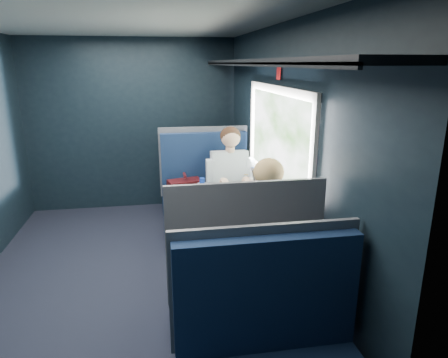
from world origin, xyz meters
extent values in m
cube|color=black|center=(0.00, 0.00, -0.01)|extent=(2.80, 4.20, 0.01)
cube|color=black|center=(1.45, 0.00, 1.15)|extent=(0.10, 4.20, 2.30)
cube|color=black|center=(0.00, 2.15, 1.15)|extent=(2.80, 0.10, 2.30)
cube|color=black|center=(0.00, -2.15, 1.15)|extent=(2.80, 0.10, 2.30)
cube|color=silver|center=(0.00, 0.00, 2.35)|extent=(2.80, 4.20, 0.10)
cube|color=beige|center=(1.38, 0.00, 1.74)|extent=(0.03, 1.84, 0.07)
cube|color=beige|center=(1.38, 0.00, 0.90)|extent=(0.03, 1.84, 0.07)
cube|color=beige|center=(1.38, -0.89, 1.32)|extent=(0.03, 0.07, 0.78)
cube|color=beige|center=(1.38, 0.89, 1.32)|extent=(0.03, 0.07, 0.78)
cube|color=black|center=(1.22, 0.00, 1.98)|extent=(0.36, 4.10, 0.04)
cube|color=black|center=(1.05, 0.00, 1.96)|extent=(0.02, 4.10, 0.03)
cube|color=red|center=(1.38, 0.00, 1.89)|extent=(0.01, 0.10, 0.12)
cylinder|color=#54565E|center=(0.88, 0.00, 0.35)|extent=(0.08, 0.08, 0.70)
cube|color=silver|center=(1.06, 0.00, 0.72)|extent=(0.62, 1.00, 0.04)
cube|color=#0D1C3C|center=(0.85, 0.78, 0.23)|extent=(1.00, 0.50, 0.45)
cube|color=#0D1C3C|center=(0.85, 1.08, 0.82)|extent=(1.00, 0.10, 0.75)
cube|color=#54565E|center=(0.85, 1.14, 0.85)|extent=(1.04, 0.03, 0.82)
cube|color=#54565E|center=(0.85, 0.73, 0.55)|extent=(0.06, 0.40, 0.20)
cube|color=#450E11|center=(0.60, 0.85, 0.58)|extent=(0.40, 0.28, 0.26)
cylinder|color=#450E11|center=(0.60, 0.85, 0.76)|extent=(0.07, 0.16, 0.03)
cylinder|color=silver|center=(0.77, 0.64, 0.59)|extent=(0.10, 0.10, 0.27)
cylinder|color=#1739AC|center=(0.77, 0.64, 0.75)|extent=(0.06, 0.06, 0.06)
cube|color=#0D1C3C|center=(0.85, -0.78, 0.23)|extent=(1.00, 0.50, 0.45)
cube|color=#0D1C3C|center=(0.85, -1.08, 0.82)|extent=(1.00, 0.10, 0.75)
cube|color=#54565E|center=(0.85, -1.14, 0.85)|extent=(1.04, 0.03, 0.82)
cube|color=#54565E|center=(0.85, -0.73, 0.55)|extent=(0.06, 0.40, 0.20)
cube|color=#0D1C3C|center=(0.85, 1.88, 0.23)|extent=(1.00, 0.40, 0.45)
cube|color=#0D1C3C|center=(0.85, 1.64, 0.78)|extent=(1.00, 0.10, 0.66)
cube|color=#54565E|center=(0.85, 1.59, 0.80)|extent=(1.04, 0.03, 0.72)
cube|color=#0D1C3C|center=(0.85, -1.64, 0.78)|extent=(1.00, 0.10, 0.66)
cube|color=#54565E|center=(0.85, -1.59, 0.80)|extent=(1.04, 0.03, 0.72)
cube|color=black|center=(1.10, 0.64, 0.53)|extent=(0.36, 0.44, 0.16)
cube|color=black|center=(1.10, 0.44, 0.23)|extent=(0.32, 0.12, 0.45)
cube|color=#B0C3D0|center=(1.10, 0.80, 0.78)|extent=(0.40, 0.29, 0.53)
cylinder|color=#D8A88C|center=(1.10, 0.76, 1.06)|extent=(0.10, 0.10, 0.06)
sphere|color=#D8A88C|center=(1.10, 0.74, 1.20)|extent=(0.21, 0.21, 0.21)
sphere|color=#382114|center=(1.10, 0.76, 1.21)|extent=(0.22, 0.22, 0.22)
cube|color=#B0C3D0|center=(0.88, 0.76, 0.78)|extent=(0.09, 0.12, 0.34)
cube|color=#B0C3D0|center=(1.32, 0.76, 0.78)|extent=(0.09, 0.12, 0.34)
cube|color=black|center=(1.10, -0.64, 0.53)|extent=(0.36, 0.44, 0.16)
cube|color=black|center=(1.10, -0.44, 0.23)|extent=(0.32, 0.12, 0.45)
cube|color=black|center=(1.10, -0.80, 0.78)|extent=(0.40, 0.29, 0.53)
cylinder|color=#D8A88C|center=(1.10, -0.76, 1.06)|extent=(0.10, 0.10, 0.06)
sphere|color=#D8A88C|center=(1.10, -0.74, 1.20)|extent=(0.21, 0.21, 0.21)
sphere|color=tan|center=(1.10, -0.76, 1.21)|extent=(0.22, 0.22, 0.22)
cube|color=black|center=(0.88, -0.76, 0.78)|extent=(0.09, 0.12, 0.34)
cube|color=black|center=(1.32, -0.76, 0.78)|extent=(0.09, 0.12, 0.34)
cube|color=tan|center=(1.10, -0.86, 0.90)|extent=(0.26, 0.07, 0.36)
cube|color=white|center=(0.92, 0.06, 0.74)|extent=(0.58, 0.78, 0.01)
cube|color=silver|center=(1.16, 0.08, 0.75)|extent=(0.32, 0.38, 0.02)
cube|color=silver|center=(1.28, 0.08, 0.87)|extent=(0.10, 0.32, 0.22)
cube|color=black|center=(1.27, 0.08, 0.87)|extent=(0.08, 0.28, 0.18)
cylinder|color=silver|center=(1.27, 0.40, 0.82)|extent=(0.06, 0.06, 0.16)
cylinder|color=#1739AC|center=(1.27, 0.40, 0.92)|extent=(0.03, 0.03, 0.04)
cylinder|color=white|center=(1.28, 0.38, 0.79)|extent=(0.07, 0.07, 0.09)
camera|label=1|loc=(0.30, -3.45, 1.97)|focal=32.00mm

